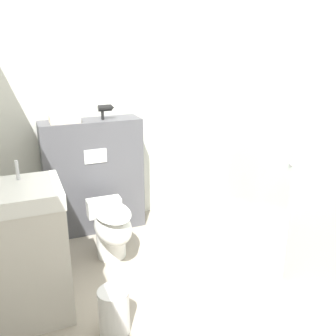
{
  "coord_description": "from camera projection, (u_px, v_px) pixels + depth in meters",
  "views": [
    {
      "loc": [
        -1.19,
        -2.04,
        1.89
      ],
      "look_at": [
        0.12,
        1.1,
        0.77
      ],
      "focal_mm": 40.0,
      "sensor_mm": 36.0,
      "label": 1
    }
  ],
  "objects": [
    {
      "name": "partition_panel",
      "position": [
        94.0,
        176.0,
        3.89
      ],
      "size": [
        1.0,
        0.32,
        1.18
      ],
      "color": "#4C4C51",
      "rests_on": "ground_plane"
    },
    {
      "name": "hair_drier",
      "position": [
        106.0,
        109.0,
        3.69
      ],
      "size": [
        0.16,
        0.07,
        0.15
      ],
      "color": "black",
      "rests_on": "partition_panel"
    },
    {
      "name": "sink_vanity",
      "position": [
        28.0,
        252.0,
        2.63
      ],
      "size": [
        0.53,
        0.54,
        1.14
      ],
      "color": "beige",
      "rests_on": "ground_plane"
    },
    {
      "name": "shower_glass",
      "position": [
        232.0,
        135.0,
        3.58
      ],
      "size": [
        0.04,
        1.76,
        2.13
      ],
      "color": "silver",
      "rests_on": "ground_plane"
    },
    {
      "name": "toilet",
      "position": [
        111.0,
        228.0,
        3.4
      ],
      "size": [
        0.32,
        0.66,
        0.5
      ],
      "color": "white",
      "rests_on": "ground_plane"
    },
    {
      "name": "waste_bin",
      "position": [
        114.0,
        311.0,
        2.54
      ],
      "size": [
        0.22,
        0.22,
        0.33
      ],
      "color": "silver",
      "rests_on": "ground_plane"
    },
    {
      "name": "folded_towel",
      "position": [
        65.0,
        119.0,
        3.58
      ],
      "size": [
        0.28,
        0.19,
        0.07
      ],
      "color": "beige",
      "rests_on": "partition_panel"
    },
    {
      "name": "ground_plane",
      "position": [
        210.0,
        309.0,
        2.81
      ],
      "size": [
        12.0,
        12.0,
        0.0
      ],
      "primitive_type": "plane",
      "color": "#9E9384"
    },
    {
      "name": "wall_back",
      "position": [
        131.0,
        107.0,
        4.05
      ],
      "size": [
        8.0,
        0.06,
        2.5
      ],
      "color": "silver",
      "rests_on": "ground_plane"
    }
  ]
}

